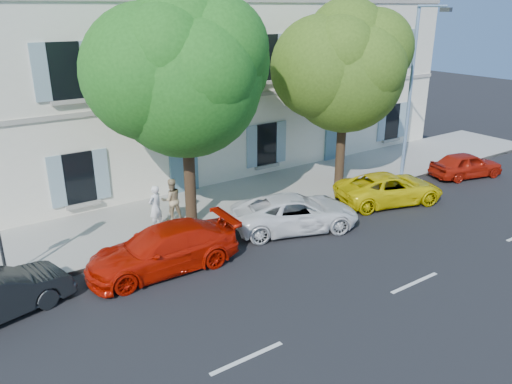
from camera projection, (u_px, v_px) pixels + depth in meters
ground at (324, 235)px, 17.95m from camera, size 90.00×90.00×0.00m
sidewalk at (255, 197)px, 21.36m from camera, size 36.00×4.50×0.15m
kerb at (286, 213)px, 19.68m from camera, size 36.00×0.16×0.16m
building at (186, 46)px, 23.74m from camera, size 28.00×7.00×12.00m
car_red_coupe at (163, 249)px, 15.43m from camera, size 4.85×2.13×1.39m
car_white_coupe at (296, 212)px, 18.30m from camera, size 5.11×3.59×1.29m
car_yellow_supercar at (389, 188)px, 20.79m from camera, size 4.93×3.27×1.26m
car_red_hatchback at (466, 165)px, 23.93m from camera, size 3.83×2.26×1.22m
tree_left at (185, 80)px, 16.77m from camera, size 5.27×5.27×8.17m
tree_right at (345, 74)px, 21.02m from camera, size 5.00×5.00×7.70m
street_lamp at (414, 85)px, 22.13m from camera, size 0.30×1.64×7.66m
pedestrian_a at (155, 207)px, 17.92m from camera, size 0.70×0.59×1.64m
pedestrian_b at (171, 200)px, 18.64m from camera, size 0.85×0.69×1.63m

